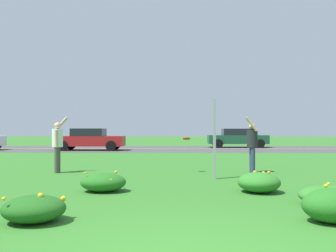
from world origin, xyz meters
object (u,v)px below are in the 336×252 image
Objects in this scene: person_catcher_dark_shirt at (252,143)px; car_red_center_left at (90,139)px; sign_post_near_path at (214,139)px; person_thrower_white_shirt at (58,142)px; frisbee_red at (187,139)px; car_dark_green_center_right at (237,138)px.

person_catcher_dark_shirt is 15.06m from car_red_center_left.
sign_post_near_path reaches higher than person_catcher_dark_shirt.
person_thrower_white_shirt is 7.52× the size of frisbee_red.
car_dark_green_center_right is at bearing 82.27° from person_catcher_dark_shirt.
car_red_center_left is (-1.97, 12.83, -0.23)m from person_thrower_white_shirt.
car_red_center_left reaches higher than frisbee_red.
person_thrower_white_shirt is at bearing -116.60° from car_dark_green_center_right.
sign_post_near_path is 2.09m from person_catcher_dark_shirt.
car_dark_green_center_right is (8.50, 16.97, -0.23)m from person_thrower_white_shirt.
person_thrower_white_shirt is 6.22m from person_catcher_dark_shirt.
sign_post_near_path is 0.49× the size of car_red_center_left.
sign_post_near_path is 5.05m from person_thrower_white_shirt.
frisbee_red is 14.08m from car_red_center_left.
person_catcher_dark_shirt is 2.11m from frisbee_red.
frisbee_red is (-2.10, -0.05, 0.14)m from person_catcher_dark_shirt.
sign_post_near_path is at bearing -64.15° from frisbee_red.
person_catcher_dark_shirt is (6.22, 0.19, -0.02)m from person_thrower_white_shirt.
person_thrower_white_shirt is 12.98m from car_red_center_left.
car_red_center_left is at bearing -158.42° from car_dark_green_center_right.
sign_post_near_path is 1.23× the size of person_thrower_white_shirt.
person_catcher_dark_shirt reaches higher than car_dark_green_center_right.
car_red_center_left is at bearing 115.61° from frisbee_red.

